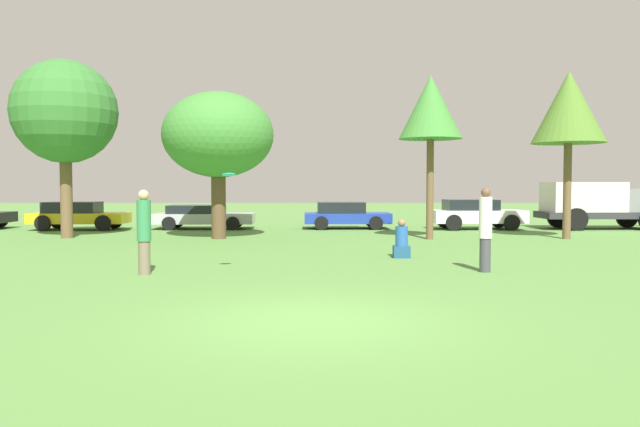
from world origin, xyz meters
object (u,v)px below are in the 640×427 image
object	(u,v)px
parked_car_white	(478,213)
tree_0	(68,113)
person_thrower	(147,231)
person_catcher	(488,229)
frisbee	(232,175)
tree_2	(434,109)
parked_car_yellow	(81,215)
parked_car_blue	(348,215)
delivery_truck_grey	(601,202)
bystander_sitting	(404,242)
parked_car_silver	(205,216)
tree_1	(221,136)
tree_3	(572,108)

from	to	relation	value
parked_car_white	tree_0	bearing A→B (deg)	-166.18
person_thrower	person_catcher	world-z (taller)	person_catcher
frisbee	tree_2	xyz separation A→B (m)	(6.06, 8.89, 2.55)
tree_0	parked_car_yellow	size ratio (longest dim) A/B	1.58
person_catcher	parked_car_blue	xyz separation A→B (m)	(-2.63, 14.05, -0.36)
delivery_truck_grey	parked_car_blue	bearing A→B (deg)	177.22
person_thrower	bystander_sitting	xyz separation A→B (m)	(6.15, 3.18, -0.54)
person_thrower	parked_car_yellow	distance (m)	15.40
frisbee	tree_2	bearing A→B (deg)	55.71
person_thrower	parked_car_silver	bearing A→B (deg)	92.79
person_catcher	tree_1	bearing A→B (deg)	-52.34
bystander_sitting	parked_car_yellow	xyz separation A→B (m)	(-13.06, 10.59, 0.23)
frisbee	parked_car_yellow	size ratio (longest dim) A/B	0.07
parked_car_yellow	person_catcher	bearing A→B (deg)	-44.04
bystander_sitting	parked_car_blue	distance (m)	11.33
person_thrower	tree_0	world-z (taller)	tree_0
tree_3	person_catcher	bearing A→B (deg)	-121.61
tree_0	bystander_sitting	bearing A→B (deg)	-28.23
delivery_truck_grey	parked_car_silver	bearing A→B (deg)	178.01
parked_car_white	parked_car_silver	bearing A→B (deg)	177.15
parked_car_white	tree_1	bearing A→B (deg)	-157.28
person_thrower	parked_car_yellow	world-z (taller)	person_thrower
parked_car_white	person_catcher	bearing A→B (deg)	-104.86
parked_car_yellow	parked_car_white	world-z (taller)	parked_car_white
bystander_sitting	parked_car_white	size ratio (longest dim) A/B	0.26
frisbee	tree_3	bearing A→B (deg)	39.05
person_thrower	bystander_sitting	bearing A→B (deg)	24.30
person_catcher	delivery_truck_grey	size ratio (longest dim) A/B	0.36
person_catcher	bystander_sitting	distance (m)	3.23
frisbee	tree_0	distance (m)	12.34
frisbee	parked_car_silver	xyz separation A→B (m)	(-3.35, 14.30, -1.64)
parked_car_silver	delivery_truck_grey	world-z (taller)	delivery_truck_grey
tree_3	parked_car_silver	world-z (taller)	tree_3
frisbee	tree_1	bearing A→B (deg)	100.76
person_thrower	tree_0	bearing A→B (deg)	117.64
person_catcher	tree_2	world-z (taller)	tree_2
bystander_sitting	tree_2	size ratio (longest dim) A/B	0.18
parked_car_white	parked_car_blue	bearing A→B (deg)	174.64
tree_1	bystander_sitting	bearing A→B (deg)	-45.07
parked_car_silver	tree_2	bearing A→B (deg)	-31.49
tree_2	tree_3	world-z (taller)	tree_3
bystander_sitting	tree_3	xyz separation A→B (m)	(6.90, 5.92, 4.38)
person_catcher	tree_2	distance (m)	9.33
bystander_sitting	tree_0	size ratio (longest dim) A/B	0.16
bystander_sitting	parked_car_silver	distance (m)	13.51
person_catcher	tree_3	world-z (taller)	tree_3
tree_2	person_thrower	bearing A→B (deg)	-131.67
person_thrower	tree_3	bearing A→B (deg)	31.86
tree_0	tree_2	size ratio (longest dim) A/B	1.11
frisbee	tree_2	distance (m)	11.06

